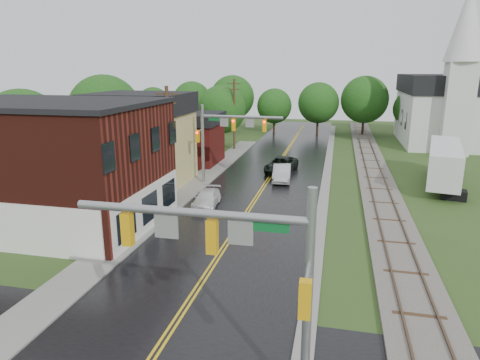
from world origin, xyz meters
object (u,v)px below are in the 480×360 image
(traffic_signal_near, at_px, (237,256))
(traffic_signal_far, at_px, (225,130))
(tree_left_c, at_px, (170,117))
(suv_dark, at_px, (281,165))
(brick_building, at_px, (49,163))
(tree_left_b, at_px, (106,113))
(utility_pole_b, at_px, (169,141))
(sedan_silver, at_px, (282,173))
(semi_trailer, at_px, (444,162))
(tree_left_a, at_px, (24,131))
(pickup_white, at_px, (207,199))
(tree_left_e, at_px, (223,111))
(church, at_px, (444,102))
(utility_pole_c, at_px, (234,113))

(traffic_signal_near, distance_m, traffic_signal_far, 25.94)
(traffic_signal_near, bearing_deg, tree_left_c, 114.56)
(suv_dark, bearing_deg, brick_building, -118.71)
(traffic_signal_near, xyz_separation_m, tree_left_b, (-21.32, 29.90, 0.75))
(brick_building, xyz_separation_m, utility_pole_b, (5.68, 7.00, 0.57))
(traffic_signal_far, distance_m, sedan_silver, 6.86)
(traffic_signal_far, xyz_separation_m, sedan_silver, (4.78, 2.55, -4.22))
(suv_dark, height_order, semi_trailer, semi_trailer)
(brick_building, relative_size, sedan_silver, 3.12)
(tree_left_a, xyz_separation_m, pickup_white, (16.55, -1.35, -4.51))
(brick_building, relative_size, tree_left_e, 1.75)
(brick_building, height_order, utility_pole_b, utility_pole_b)
(traffic_signal_far, relative_size, tree_left_b, 0.76)
(church, xyz_separation_m, tree_left_c, (-33.85, -13.84, -1.32))
(utility_pole_b, xyz_separation_m, tree_left_c, (-7.05, 17.90, -0.21))
(brick_building, relative_size, tree_left_c, 1.87)
(tree_left_c, bearing_deg, sedan_silver, -34.32)
(traffic_signal_near, relative_size, utility_pole_c, 0.82)
(brick_building, bearing_deg, pickup_white, 31.15)
(utility_pole_b, xyz_separation_m, pickup_white, (3.50, -1.45, -4.11))
(utility_pole_c, relative_size, suv_dark, 1.66)
(utility_pole_c, bearing_deg, sedan_silver, -60.70)
(traffic_signal_far, xyz_separation_m, tree_left_e, (-5.38, 18.90, -0.16))
(church, bearing_deg, traffic_signal_near, -107.72)
(utility_pole_b, xyz_separation_m, semi_trailer, (22.45, 9.06, -2.51))
(tree_left_e, bearing_deg, utility_pole_b, -85.10)
(utility_pole_b, distance_m, pickup_white, 5.59)
(tree_left_a, bearing_deg, sedan_silver, 19.88)
(traffic_signal_far, distance_m, utility_pole_b, 6.01)
(utility_pole_c, bearing_deg, pickup_white, -81.50)
(utility_pole_c, height_order, semi_trailer, utility_pole_c)
(utility_pole_b, relative_size, utility_pole_c, 1.00)
(tree_left_e, distance_m, sedan_silver, 19.67)
(pickup_white, bearing_deg, traffic_signal_near, -74.58)
(tree_left_c, bearing_deg, traffic_signal_far, -51.18)
(tree_left_a, relative_size, tree_left_c, 1.13)
(traffic_signal_far, distance_m, tree_left_c, 16.56)
(tree_left_b, bearing_deg, sedan_silver, -6.99)
(traffic_signal_far, relative_size, suv_dark, 1.35)
(utility_pole_b, relative_size, tree_left_c, 1.18)
(utility_pole_b, distance_m, tree_left_e, 23.99)
(brick_building, relative_size, pickup_white, 3.42)
(brick_building, relative_size, traffic_signal_near, 1.95)
(church, height_order, traffic_signal_near, church)
(utility_pole_b, bearing_deg, suv_dark, 55.31)
(tree_left_a, relative_size, tree_left_b, 0.89)
(utility_pole_b, distance_m, sedan_silver, 11.77)
(utility_pole_b, height_order, suv_dark, utility_pole_b)
(utility_pole_c, relative_size, sedan_silver, 1.96)
(tree_left_b, xyz_separation_m, semi_trailer, (33.49, -0.84, -3.51))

